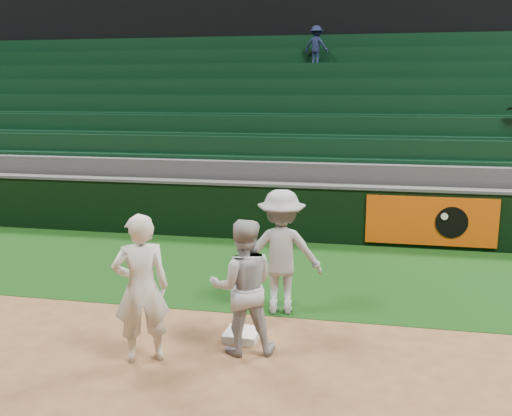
{
  "coord_description": "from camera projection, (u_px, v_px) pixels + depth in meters",
  "views": [
    {
      "loc": [
        1.73,
        -6.75,
        3.22
      ],
      "look_at": [
        -0.09,
        2.3,
        1.3
      ],
      "focal_mm": 40.0,
      "sensor_mm": 36.0,
      "label": 1
    }
  ],
  "objects": [
    {
      "name": "first_base",
      "position": [
        242.0,
        334.0,
        7.52
      ],
      "size": [
        0.46,
        0.46,
        0.1
      ],
      "primitive_type": "cube",
      "rotation": [
        0.0,
        0.0,
        -0.04
      ],
      "color": "silver",
      "rests_on": "ground"
    },
    {
      "name": "upper_deck",
      "position": [
        332.0,
        19.0,
        23.0
      ],
      "size": [
        40.0,
        12.0,
        12.0
      ],
      "primitive_type": "cube",
      "color": "black",
      "rests_on": "ground"
    },
    {
      "name": "base_coach",
      "position": [
        281.0,
        252.0,
        8.23
      ],
      "size": [
        1.26,
        0.83,
        1.82
      ],
      "primitive_type": "imported",
      "rotation": [
        0.0,
        0.0,
        3.28
      ],
      "color": "#9799A3",
      "rests_on": "foul_grass"
    },
    {
      "name": "first_baseman",
      "position": [
        141.0,
        288.0,
        6.75
      ],
      "size": [
        0.79,
        0.69,
        1.82
      ],
      "primitive_type": "imported",
      "rotation": [
        0.0,
        0.0,
        3.6
      ],
      "color": "silver",
      "rests_on": "ground"
    },
    {
      "name": "stadium_seating",
      "position": [
        307.0,
        146.0,
        15.73
      ],
      "size": [
        36.0,
        5.95,
        5.0
      ],
      "color": "#363639",
      "rests_on": "ground"
    },
    {
      "name": "foul_grass",
      "position": [
        268.0,
        270.0,
        10.35
      ],
      "size": [
        36.0,
        4.2,
        0.01
      ],
      "primitive_type": "cube",
      "color": "black",
      "rests_on": "ground"
    },
    {
      "name": "field_wall",
      "position": [
        287.0,
        212.0,
        12.32
      ],
      "size": [
        36.0,
        0.45,
        1.25
      ],
      "color": "black",
      "rests_on": "ground"
    },
    {
      "name": "ground",
      "position": [
        228.0,
        340.0,
        7.47
      ],
      "size": [
        70.0,
        70.0,
        0.0
      ],
      "primitive_type": "plane",
      "color": "brown",
      "rests_on": "ground"
    },
    {
      "name": "baserunner",
      "position": [
        243.0,
        287.0,
        6.99
      ],
      "size": [
        0.96,
        0.84,
        1.7
      ],
      "primitive_type": "imported",
      "rotation": [
        0.0,
        0.0,
        3.4
      ],
      "color": "#A5A7B0",
      "rests_on": "ground"
    }
  ]
}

